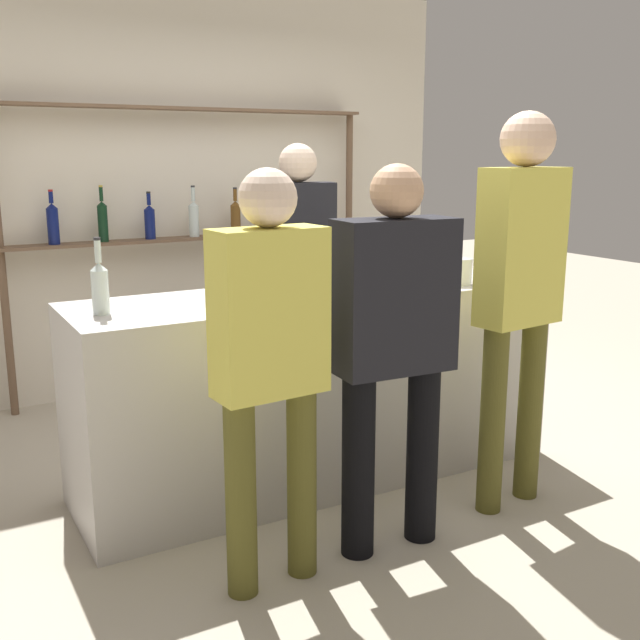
# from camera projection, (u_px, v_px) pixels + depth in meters

# --- Properties ---
(ground_plane) EXTENTS (16.00, 16.00, 0.00)m
(ground_plane) POSITION_uv_depth(u_px,v_px,m) (320.00, 475.00, 3.89)
(ground_plane) COLOR #B2A893
(bar_counter) EXTENTS (2.44, 0.69, 0.97)m
(bar_counter) POSITION_uv_depth(u_px,v_px,m) (320.00, 385.00, 3.78)
(bar_counter) COLOR #B7B2AD
(bar_counter) RESTS_ON ground_plane
(back_wall) EXTENTS (4.04, 0.12, 2.80)m
(back_wall) POSITION_uv_depth(u_px,v_px,m) (184.00, 187.00, 5.24)
(back_wall) COLOR beige
(back_wall) RESTS_ON ground_plane
(back_shelf) EXTENTS (2.55, 0.18, 1.93)m
(back_shelf) POSITION_uv_depth(u_px,v_px,m) (193.00, 205.00, 5.11)
(back_shelf) COLOR brown
(back_shelf) RESTS_ON ground_plane
(counter_bottle_0) EXTENTS (0.07, 0.07, 0.34)m
(counter_bottle_0) POSITION_uv_depth(u_px,v_px,m) (484.00, 251.00, 4.15)
(counter_bottle_0) COLOR silver
(counter_bottle_0) RESTS_ON bar_counter
(counter_bottle_1) EXTENTS (0.07, 0.07, 0.32)m
(counter_bottle_1) POSITION_uv_depth(u_px,v_px,m) (351.00, 256.00, 3.99)
(counter_bottle_1) COLOR brown
(counter_bottle_1) RESTS_ON bar_counter
(counter_bottle_2) EXTENTS (0.09, 0.09, 0.35)m
(counter_bottle_2) POSITION_uv_depth(u_px,v_px,m) (372.00, 262.00, 3.65)
(counter_bottle_2) COLOR #0F1956
(counter_bottle_2) RESTS_ON bar_counter
(counter_bottle_3) EXTENTS (0.07, 0.07, 0.32)m
(counter_bottle_3) POSITION_uv_depth(u_px,v_px,m) (100.00, 286.00, 3.12)
(counter_bottle_3) COLOR silver
(counter_bottle_3) RESTS_ON bar_counter
(wine_glass) EXTENTS (0.09, 0.09, 0.17)m
(wine_glass) POSITION_uv_depth(u_px,v_px,m) (285.00, 263.00, 3.70)
(wine_glass) COLOR silver
(wine_glass) RESTS_ON bar_counter
(ice_bucket) EXTENTS (0.23, 0.23, 0.20)m
(ice_bucket) POSITION_uv_depth(u_px,v_px,m) (319.00, 272.00, 3.61)
(ice_bucket) COLOR black
(ice_bucket) RESTS_ON bar_counter
(cork_jar) EXTENTS (0.14, 0.14, 0.13)m
(cork_jar) POSITION_uv_depth(u_px,v_px,m) (459.00, 271.00, 3.86)
(cork_jar) COLOR silver
(cork_jar) RESTS_ON bar_counter
(customer_left) EXTENTS (0.43, 0.21, 1.59)m
(customer_left) POSITION_uv_depth(u_px,v_px,m) (270.00, 350.00, 2.71)
(customer_left) COLOR brown
(customer_left) RESTS_ON ground_plane
(customer_center) EXTENTS (0.50, 0.24, 1.60)m
(customer_center) POSITION_uv_depth(u_px,v_px,m) (394.00, 335.00, 3.00)
(customer_center) COLOR black
(customer_center) RESTS_ON ground_plane
(server_behind_counter) EXTENTS (0.45, 0.27, 1.69)m
(server_behind_counter) POSITION_uv_depth(u_px,v_px,m) (298.00, 262.00, 4.44)
(server_behind_counter) COLOR black
(server_behind_counter) RESTS_ON ground_plane
(customer_right) EXTENTS (0.43, 0.24, 1.81)m
(customer_right) POSITION_uv_depth(u_px,v_px,m) (520.00, 277.00, 3.35)
(customer_right) COLOR brown
(customer_right) RESTS_ON ground_plane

